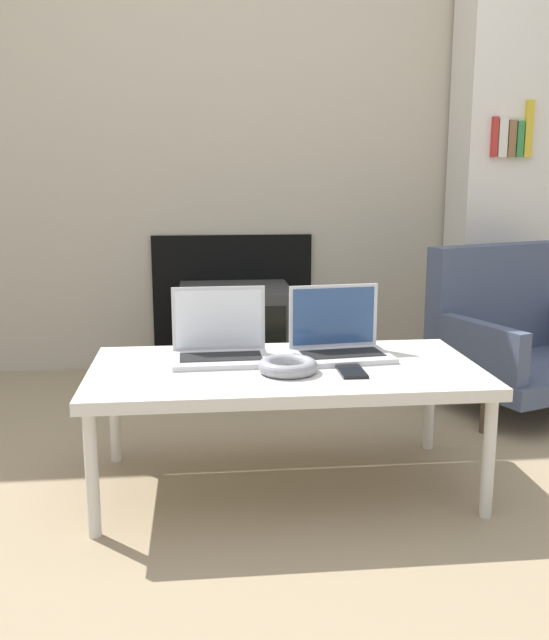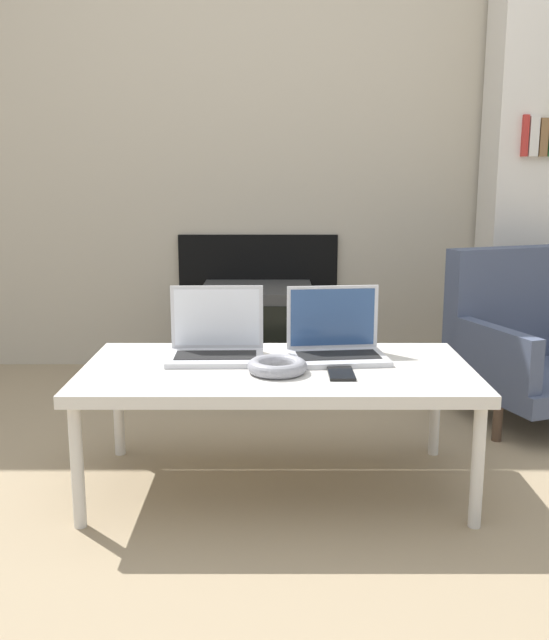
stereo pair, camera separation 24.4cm
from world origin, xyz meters
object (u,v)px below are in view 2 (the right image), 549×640
Objects in this scene: laptop_left at (214,342)px; tv at (255,333)px; armchair at (536,340)px; headphones at (274,366)px; laptop_right at (334,342)px; phone at (339,373)px.

tv is (0.10, 1.10, -0.22)m from laptop_left.
tv is 0.62× the size of armchair.
headphones is (0.19, -0.18, -0.03)m from laptop_left.
laptop_right is 0.62× the size of tv.
laptop_left reaches higher than tv.
armchair is (0.88, 0.81, -0.09)m from phone.
armchair is at bearing 42.67° from phone.
laptop_right reaches higher than tv.
tv is at bearing 97.63° from laptop_right.
armchair reaches higher than phone.
laptop_left and laptop_right have the same top height.
laptop_right reaches higher than phone.
laptop_left reaches higher than phone.
phone is at bearing -157.61° from armchair.
armchair reaches higher than headphones.
phone is (0.19, -0.02, -0.02)m from headphones.
armchair is (1.26, 0.61, -0.14)m from laptop_left.
headphones reaches higher than phone.
headphones is at bearing 173.07° from phone.
laptop_right is 0.27m from headphones.
armchair is at bearing 28.02° from laptop_right.
laptop_left is at bearing 151.61° from phone.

